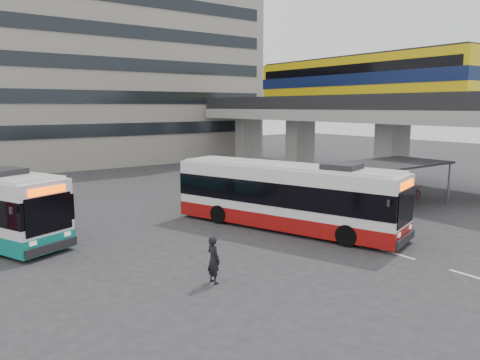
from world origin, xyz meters
TOP-DOWN VIEW (x-y plane):
  - ground at (0.00, 0.00)m, footprint 120.00×120.00m
  - viaduct at (17.00, 11.90)m, footprint 8.00×32.00m
  - bike_shelter at (8.50, 3.00)m, footprint 10.00×4.00m
  - office_block at (6.00, 36.00)m, footprint 30.00×15.00m
  - road_markings at (2.50, -3.00)m, footprint 0.15×7.60m
  - bus_main at (1.60, 2.61)m, footprint 5.88×11.38m
  - pedestrian at (-4.98, -1.27)m, footprint 0.39×0.58m

SIDE VIEW (x-z plane):
  - ground at x=0.00m, z-range 0.00..0.00m
  - road_markings at x=2.50m, z-range 0.00..0.01m
  - pedestrian at x=-4.98m, z-range 0.00..1.58m
  - bike_shelter at x=8.50m, z-range 0.09..2.63m
  - bus_main at x=1.60m, z-range -0.12..3.19m
  - viaduct at x=17.00m, z-range 1.39..11.07m
  - office_block at x=6.00m, z-range 0.00..25.00m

